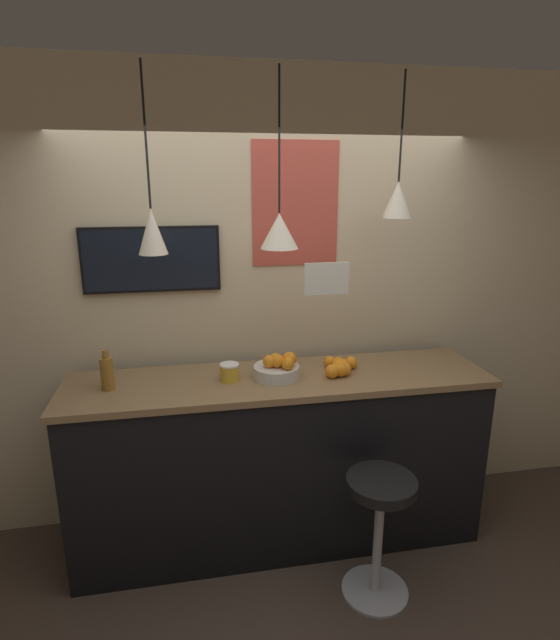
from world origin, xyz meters
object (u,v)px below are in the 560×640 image
fruit_bowl (278,368)px  mounted_tv (151,260)px  bar_stool (380,514)px  spread_jar (229,372)px  juice_bottle (107,373)px

fruit_bowl → mounted_tv: size_ratio=0.33×
bar_stool → mounted_tv: (-1.16, 0.91, 1.26)m
fruit_bowl → mounted_tv: 1.00m
fruit_bowl → spread_jar: fruit_bowl is taller
bar_stool → juice_bottle: bearing=158.8°
spread_jar → mounted_tv: (-0.42, 0.37, 0.61)m
bar_stool → spread_jar: spread_jar is taller
bar_stool → spread_jar: bearing=143.4°
bar_stool → fruit_bowl: (-0.46, 0.54, 0.66)m
fruit_bowl → mounted_tv: (-0.70, 0.37, 0.60)m
fruit_bowl → bar_stool: bearing=-49.8°
spread_jar → bar_stool: bearing=-36.6°
bar_stool → spread_jar: size_ratio=6.52×
fruit_bowl → juice_bottle: 0.96m
fruit_bowl → mounted_tv: mounted_tv is taller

